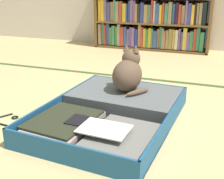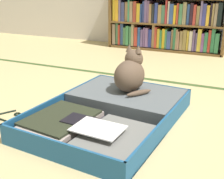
# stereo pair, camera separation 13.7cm
# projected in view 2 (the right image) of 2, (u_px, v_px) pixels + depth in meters

# --- Properties ---
(ground_plane) EXTENTS (10.00, 10.00, 0.00)m
(ground_plane) POSITION_uv_depth(u_px,v_px,m) (98.00, 133.00, 1.58)
(ground_plane) COLOR tan
(tatami_border) EXTENTS (4.80, 0.05, 0.00)m
(tatami_border) POSITION_uv_depth(u_px,v_px,m) (154.00, 80.00, 2.45)
(tatami_border) COLOR #3A5226
(tatami_border) RESTS_ON ground_plane
(bookshelf) EXTENTS (1.37, 0.29, 0.91)m
(bookshelf) POSITION_uv_depth(u_px,v_px,m) (166.00, 12.00, 3.44)
(bookshelf) COLOR brown
(bookshelf) RESTS_ON ground_plane
(open_suitcase) EXTENTS (0.75, 1.00, 0.11)m
(open_suitcase) POSITION_uv_depth(u_px,v_px,m) (113.00, 111.00, 1.74)
(open_suitcase) COLOR #1C5281
(open_suitcase) RESTS_ON ground_plane
(black_cat) EXTENTS (0.25, 0.27, 0.29)m
(black_cat) POSITION_uv_depth(u_px,v_px,m) (131.00, 74.00, 1.85)
(black_cat) COLOR brown
(black_cat) RESTS_ON open_suitcase
(clothes_hanger) EXTENTS (0.37, 0.21, 0.01)m
(clothes_hanger) POSITION_uv_depth(u_px,v_px,m) (9.00, 118.00, 1.74)
(clothes_hanger) COLOR black
(clothes_hanger) RESTS_ON ground_plane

